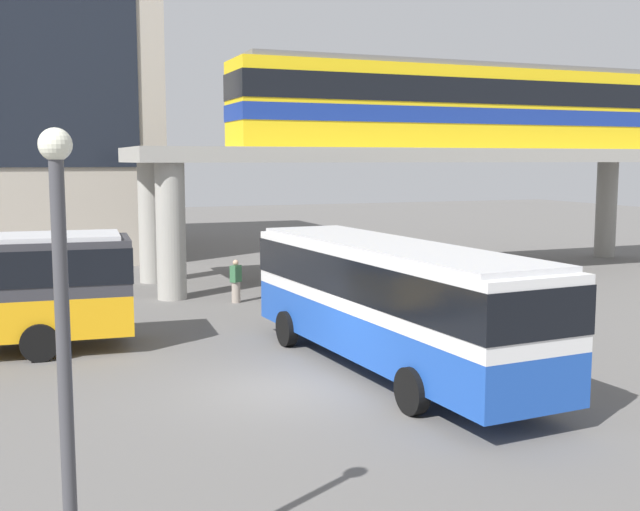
{
  "coord_description": "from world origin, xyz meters",
  "views": [
    {
      "loc": [
        -5.53,
        -16.41,
        5.24
      ],
      "look_at": [
        3.48,
        6.58,
        2.2
      ],
      "focal_mm": 43.68,
      "sensor_mm": 36.0,
      "label": 1
    }
  ],
  "objects_px": {
    "bicycle_orange": "(392,283)",
    "bicycle_black": "(428,289)",
    "bicycle_green": "(523,275)",
    "bicycle_blue": "(523,282)",
    "bicycle_brown": "(318,289)",
    "pedestrian_walking_across": "(236,283)",
    "bus_main": "(389,293)",
    "bicycle_red": "(332,300)",
    "train": "(467,106)"
  },
  "relations": [
    {
      "from": "bicycle_green",
      "to": "bicycle_blue",
      "type": "bearing_deg",
      "value": -125.53
    },
    {
      "from": "bicycle_green",
      "to": "pedestrian_walking_across",
      "type": "xyz_separation_m",
      "value": [
        -12.58,
        0.13,
        0.39
      ]
    },
    {
      "from": "bus_main",
      "to": "bicycle_black",
      "type": "bearing_deg",
      "value": 55.45
    },
    {
      "from": "bicycle_brown",
      "to": "pedestrian_walking_across",
      "type": "relative_size",
      "value": 1.11
    },
    {
      "from": "bicycle_blue",
      "to": "bicycle_orange",
      "type": "height_order",
      "value": "same"
    },
    {
      "from": "bus_main",
      "to": "bicycle_orange",
      "type": "xyz_separation_m",
      "value": [
        5.4,
        10.57,
        -1.63
      ]
    },
    {
      "from": "bicycle_green",
      "to": "bicycle_orange",
      "type": "height_order",
      "value": "same"
    },
    {
      "from": "bus_main",
      "to": "bicycle_blue",
      "type": "distance_m",
      "value": 13.72
    },
    {
      "from": "bicycle_red",
      "to": "pedestrian_walking_across",
      "type": "bearing_deg",
      "value": 136.07
    },
    {
      "from": "bicycle_orange",
      "to": "bus_main",
      "type": "bearing_deg",
      "value": -117.06
    },
    {
      "from": "bicycle_red",
      "to": "bicycle_green",
      "type": "relative_size",
      "value": 1.01
    },
    {
      "from": "bus_main",
      "to": "bicycle_orange",
      "type": "distance_m",
      "value": 11.98
    },
    {
      "from": "train",
      "to": "pedestrian_walking_across",
      "type": "relative_size",
      "value": 13.9
    },
    {
      "from": "bicycle_brown",
      "to": "bicycle_orange",
      "type": "bearing_deg",
      "value": 7.26
    },
    {
      "from": "pedestrian_walking_across",
      "to": "bicycle_black",
      "type": "bearing_deg",
      "value": -13.96
    },
    {
      "from": "train",
      "to": "bicycle_blue",
      "type": "relative_size",
      "value": 12.48
    },
    {
      "from": "bicycle_blue",
      "to": "bicycle_orange",
      "type": "bearing_deg",
      "value": 160.42
    },
    {
      "from": "train",
      "to": "bus_main",
      "type": "bearing_deg",
      "value": -127.64
    },
    {
      "from": "bus_main",
      "to": "bicycle_brown",
      "type": "bearing_deg",
      "value": 78.47
    },
    {
      "from": "train",
      "to": "bicycle_green",
      "type": "height_order",
      "value": "train"
    },
    {
      "from": "bicycle_green",
      "to": "bicycle_orange",
      "type": "bearing_deg",
      "value": 178.1
    },
    {
      "from": "bicycle_red",
      "to": "bicycle_brown",
      "type": "xyz_separation_m",
      "value": [
        0.38,
        2.29,
        0.0
      ]
    },
    {
      "from": "train",
      "to": "pedestrian_walking_across",
      "type": "height_order",
      "value": "train"
    },
    {
      "from": "bicycle_green",
      "to": "bicycle_black",
      "type": "xyz_separation_m",
      "value": [
        -5.52,
        -1.63,
        0.0
      ]
    },
    {
      "from": "bicycle_brown",
      "to": "bus_main",
      "type": "bearing_deg",
      "value": -101.53
    },
    {
      "from": "pedestrian_walking_across",
      "to": "bicycle_brown",
      "type": "bearing_deg",
      "value": -6.4
    },
    {
      "from": "train",
      "to": "bicycle_blue",
      "type": "bearing_deg",
      "value": -96.69
    },
    {
      "from": "bicycle_red",
      "to": "bicycle_brown",
      "type": "relative_size",
      "value": 1.01
    },
    {
      "from": "bicycle_red",
      "to": "bicycle_blue",
      "type": "distance_m",
      "value": 8.77
    },
    {
      "from": "bicycle_black",
      "to": "bicycle_brown",
      "type": "height_order",
      "value": "same"
    },
    {
      "from": "bus_main",
      "to": "bicycle_brown",
      "type": "relative_size",
      "value": 6.3
    },
    {
      "from": "bicycle_black",
      "to": "bicycle_green",
      "type": "bearing_deg",
      "value": 16.42
    },
    {
      "from": "bicycle_orange",
      "to": "train",
      "type": "bearing_deg",
      "value": 33.67
    },
    {
      "from": "bicycle_orange",
      "to": "bicycle_black",
      "type": "height_order",
      "value": "same"
    },
    {
      "from": "bicycle_orange",
      "to": "pedestrian_walking_across",
      "type": "distance_m",
      "value": 6.46
    },
    {
      "from": "pedestrian_walking_across",
      "to": "bicycle_blue",
      "type": "bearing_deg",
      "value": -8.47
    },
    {
      "from": "bicycle_orange",
      "to": "bicycle_black",
      "type": "xyz_separation_m",
      "value": [
        0.62,
        -1.83,
        0.0
      ]
    },
    {
      "from": "bicycle_brown",
      "to": "bicycle_red",
      "type": "bearing_deg",
      "value": -99.34
    },
    {
      "from": "bicycle_black",
      "to": "bicycle_blue",
      "type": "bearing_deg",
      "value": 0.64
    },
    {
      "from": "bus_main",
      "to": "pedestrian_walking_across",
      "type": "distance_m",
      "value": 10.62
    },
    {
      "from": "bus_main",
      "to": "bicycle_black",
      "type": "height_order",
      "value": "bus_main"
    },
    {
      "from": "train",
      "to": "bicycle_orange",
      "type": "xyz_separation_m",
      "value": [
        -5.66,
        -3.77,
        -7.35
      ]
    },
    {
      "from": "bus_main",
      "to": "bicycle_black",
      "type": "distance_m",
      "value": 10.74
    },
    {
      "from": "bus_main",
      "to": "bicycle_blue",
      "type": "height_order",
      "value": "bus_main"
    },
    {
      "from": "bicycle_red",
      "to": "bicycle_blue",
      "type": "bearing_deg",
      "value": 6.1
    },
    {
      "from": "bicycle_black",
      "to": "pedestrian_walking_across",
      "type": "height_order",
      "value": "pedestrian_walking_across"
    },
    {
      "from": "bicycle_brown",
      "to": "bicycle_black",
      "type": "bearing_deg",
      "value": -19.6
    },
    {
      "from": "train",
      "to": "bicycle_red",
      "type": "relative_size",
      "value": 12.4
    },
    {
      "from": "bicycle_blue",
      "to": "bus_main",
      "type": "bearing_deg",
      "value": -139.83
    },
    {
      "from": "bicycle_green",
      "to": "bicycle_black",
      "type": "distance_m",
      "value": 5.75
    }
  ]
}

